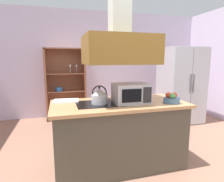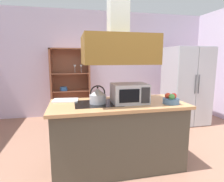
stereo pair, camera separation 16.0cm
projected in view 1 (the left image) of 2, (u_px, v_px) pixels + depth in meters
ground_plane at (137, 176)px, 2.41m from camera, size 7.80×7.80×0.00m
wall_back at (93, 64)px, 5.04m from camera, size 6.00×0.12×2.70m
kitchen_island at (119, 134)px, 2.62m from camera, size 1.79×0.84×0.90m
range_hood at (119, 40)px, 2.41m from camera, size 0.90×0.70×1.29m
refrigerator at (181, 85)px, 4.44m from camera, size 0.90×0.77×1.74m
dish_cabinet at (66, 88)px, 4.73m from camera, size 0.96×0.40×1.74m
kettle at (99, 96)px, 2.46m from camera, size 0.22×0.22×0.24m
cutting_board at (66, 101)px, 2.60m from camera, size 0.36×0.27×0.02m
microwave at (131, 93)px, 2.51m from camera, size 0.46×0.35×0.26m
fruit_bowl at (172, 99)px, 2.51m from camera, size 0.21×0.21×0.14m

